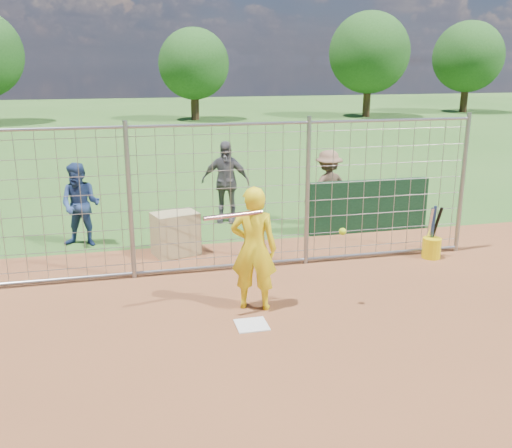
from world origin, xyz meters
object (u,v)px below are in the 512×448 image
object	(u,v)px
equipment_bin	(176,234)
bucket_with_bats	(432,245)
bystander_c	(328,188)
bystander_a	(81,205)
bystander_b	(225,182)
batter	(254,249)

from	to	relation	value
equipment_bin	bucket_with_bats	xyz separation A→B (m)	(4.53, -1.29, -0.15)
bystander_c	equipment_bin	distance (m)	3.67
bystander_a	equipment_bin	world-z (taller)	bystander_a
bystander_b	equipment_bin	bearing A→B (deg)	-103.39
bystander_c	bucket_with_bats	distance (m)	2.80
batter	equipment_bin	bearing A→B (deg)	-50.94
bystander_c	equipment_bin	xyz separation A→B (m)	(-3.43, -1.22, -0.43)
bystander_b	bucket_with_bats	bearing A→B (deg)	-25.76
bystander_b	equipment_bin	world-z (taller)	bystander_b
equipment_bin	bystander_a	bearing A→B (deg)	134.74
bystander_c	equipment_bin	world-z (taller)	bystander_c
bucket_with_bats	bystander_c	bearing A→B (deg)	113.68
bystander_b	bystander_c	size ratio (longest dim) A/B	1.10
bystander_b	bystander_c	bearing A→B (deg)	-0.48
bystander_a	bucket_with_bats	bearing A→B (deg)	-1.66
batter	bucket_with_bats	size ratio (longest dim) A/B	1.87
bystander_b	bystander_c	distance (m)	2.26
bystander_c	equipment_bin	size ratio (longest dim) A/B	2.07
bucket_with_bats	batter	bearing A→B (deg)	-159.34
bystander_c	bucket_with_bats	world-z (taller)	bystander_c
batter	equipment_bin	xyz separation A→B (m)	(-0.86, 2.67, -0.51)
bystander_a	bystander_b	bearing A→B (deg)	37.15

